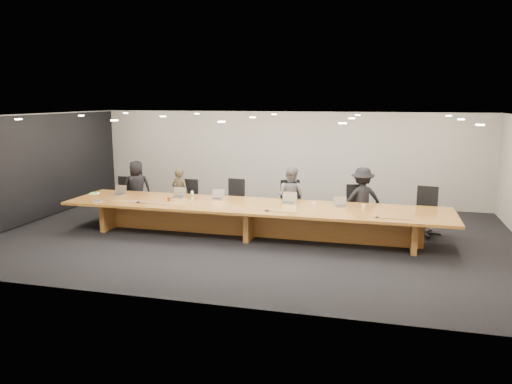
{
  "coord_description": "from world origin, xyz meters",
  "views": [
    {
      "loc": [
        2.95,
        -10.97,
        3.19
      ],
      "look_at": [
        0.0,
        0.3,
        1.0
      ],
      "focal_mm": 35.0,
      "sensor_mm": 36.0,
      "label": 1
    }
  ],
  "objects_px": {
    "person_c": "(291,196)",
    "mic_left": "(138,202)",
    "laptop_b": "(178,192)",
    "laptop_d": "(288,198)",
    "chair_right": "(357,208)",
    "paper_cup_near": "(314,205)",
    "av_box": "(97,201)",
    "chair_mid_right": "(291,203)",
    "chair_far_left": "(122,196)",
    "laptop_a": "(118,190)",
    "chair_left": "(187,199)",
    "paper_cup_far": "(364,207)",
    "amber_mug": "(169,199)",
    "laptop_e": "(341,202)",
    "person_d": "(362,199)",
    "water_bottle": "(192,195)",
    "chair_mid_left": "(233,200)",
    "chair_far_right": "(426,211)",
    "mic_center": "(267,210)",
    "laptop_c": "(217,194)",
    "conference_table": "(253,214)",
    "person_b": "(180,193)",
    "person_a": "(137,188)"
  },
  "relations": [
    {
      "from": "mic_center",
      "to": "laptop_c",
      "type": "bearing_deg",
      "value": 147.24
    },
    {
      "from": "laptop_c",
      "to": "paper_cup_far",
      "type": "xyz_separation_m",
      "value": [
        3.54,
        -0.16,
        -0.07
      ]
    },
    {
      "from": "chair_far_right",
      "to": "amber_mug",
      "type": "bearing_deg",
      "value": -159.27
    },
    {
      "from": "chair_far_right",
      "to": "laptop_a",
      "type": "xyz_separation_m",
      "value": [
        -7.57,
        -0.89,
        0.3
      ]
    },
    {
      "from": "av_box",
      "to": "laptop_c",
      "type": "bearing_deg",
      "value": 1.71
    },
    {
      "from": "person_b",
      "to": "av_box",
      "type": "relative_size",
      "value": 6.7
    },
    {
      "from": "chair_far_left",
      "to": "chair_left",
      "type": "xyz_separation_m",
      "value": [
        1.94,
        0.01,
        0.0
      ]
    },
    {
      "from": "laptop_e",
      "to": "chair_left",
      "type": "bearing_deg",
      "value": 150.16
    },
    {
      "from": "laptop_b",
      "to": "paper_cup_far",
      "type": "bearing_deg",
      "value": 2.71
    },
    {
      "from": "mic_left",
      "to": "av_box",
      "type": "bearing_deg",
      "value": -171.57
    },
    {
      "from": "person_a",
      "to": "paper_cup_far",
      "type": "bearing_deg",
      "value": 151.89
    },
    {
      "from": "chair_far_left",
      "to": "mic_left",
      "type": "distance_m",
      "value": 2.21
    },
    {
      "from": "chair_left",
      "to": "laptop_e",
      "type": "xyz_separation_m",
      "value": [
        4.18,
        -0.94,
        0.33
      ]
    },
    {
      "from": "person_d",
      "to": "chair_right",
      "type": "bearing_deg",
      "value": -7.23
    },
    {
      "from": "chair_left",
      "to": "laptop_c",
      "type": "relative_size",
      "value": 3.43
    },
    {
      "from": "chair_far_left",
      "to": "chair_far_right",
      "type": "xyz_separation_m",
      "value": [
        8.03,
        -0.09,
        0.05
      ]
    },
    {
      "from": "laptop_b",
      "to": "laptop_d",
      "type": "bearing_deg",
      "value": 3.83
    },
    {
      "from": "person_c",
      "to": "mic_left",
      "type": "height_order",
      "value": "person_c"
    },
    {
      "from": "paper_cup_far",
      "to": "person_b",
      "type": "bearing_deg",
      "value": 168.68
    },
    {
      "from": "person_d",
      "to": "paper_cup_near",
      "type": "bearing_deg",
      "value": 25.98
    },
    {
      "from": "person_d",
      "to": "conference_table",
      "type": "bearing_deg",
      "value": 7.06
    },
    {
      "from": "paper_cup_near",
      "to": "mic_left",
      "type": "distance_m",
      "value": 4.15
    },
    {
      "from": "mic_left",
      "to": "mic_center",
      "type": "bearing_deg",
      "value": -2.06
    },
    {
      "from": "chair_left",
      "to": "laptop_a",
      "type": "distance_m",
      "value": 1.81
    },
    {
      "from": "chair_mid_left",
      "to": "laptop_e",
      "type": "height_order",
      "value": "chair_mid_left"
    },
    {
      "from": "conference_table",
      "to": "chair_far_left",
      "type": "distance_m",
      "value": 4.29
    },
    {
      "from": "laptop_c",
      "to": "water_bottle",
      "type": "distance_m",
      "value": 0.61
    },
    {
      "from": "chair_far_left",
      "to": "laptop_a",
      "type": "relative_size",
      "value": 3.27
    },
    {
      "from": "chair_right",
      "to": "paper_cup_far",
      "type": "relative_size",
      "value": 11.74
    },
    {
      "from": "laptop_e",
      "to": "mic_center",
      "type": "bearing_deg",
      "value": -167.74
    },
    {
      "from": "chair_far_left",
      "to": "mic_center",
      "type": "xyz_separation_m",
      "value": [
        4.57,
        -1.81,
        0.24
      ]
    },
    {
      "from": "person_b",
      "to": "person_c",
      "type": "relative_size",
      "value": 0.91
    },
    {
      "from": "chair_mid_left",
      "to": "mic_left",
      "type": "distance_m",
      "value": 2.54
    },
    {
      "from": "chair_mid_right",
      "to": "chair_right",
      "type": "height_order",
      "value": "chair_mid_right"
    },
    {
      "from": "laptop_a",
      "to": "laptop_b",
      "type": "relative_size",
      "value": 1.0
    },
    {
      "from": "paper_cup_far",
      "to": "mic_center",
      "type": "height_order",
      "value": "paper_cup_far"
    },
    {
      "from": "chair_mid_right",
      "to": "chair_right",
      "type": "distance_m",
      "value": 1.65
    },
    {
      "from": "water_bottle",
      "to": "paper_cup_near",
      "type": "distance_m",
      "value": 2.99
    },
    {
      "from": "person_c",
      "to": "laptop_e",
      "type": "height_order",
      "value": "person_c"
    },
    {
      "from": "person_c",
      "to": "amber_mug",
      "type": "height_order",
      "value": "person_c"
    },
    {
      "from": "person_a",
      "to": "laptop_a",
      "type": "height_order",
      "value": "person_a"
    },
    {
      "from": "conference_table",
      "to": "laptop_b",
      "type": "xyz_separation_m",
      "value": [
        -2.04,
        0.38,
        0.36
      ]
    },
    {
      "from": "chair_far_right",
      "to": "paper_cup_far",
      "type": "relative_size",
      "value": 12.05
    },
    {
      "from": "chair_right",
      "to": "paper_cup_near",
      "type": "xyz_separation_m",
      "value": [
        -0.94,
        -1.02,
        0.24
      ]
    },
    {
      "from": "paper_cup_near",
      "to": "chair_mid_right",
      "type": "bearing_deg",
      "value": 125.54
    },
    {
      "from": "chair_mid_left",
      "to": "person_c",
      "type": "bearing_deg",
      "value": 3.38
    },
    {
      "from": "chair_right",
      "to": "paper_cup_near",
      "type": "height_order",
      "value": "chair_right"
    },
    {
      "from": "person_c",
      "to": "mic_left",
      "type": "distance_m",
      "value": 3.75
    },
    {
      "from": "person_a",
      "to": "amber_mug",
      "type": "distance_m",
      "value": 2.03
    },
    {
      "from": "av_box",
      "to": "person_a",
      "type": "bearing_deg",
      "value": 68.63
    }
  ]
}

